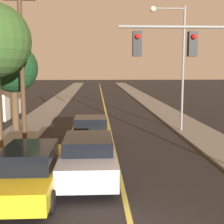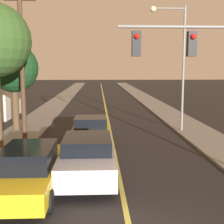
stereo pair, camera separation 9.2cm
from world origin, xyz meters
The scene contains 10 objects.
road_surface centered at (0.00, 36.00, 0.01)m, with size 8.20×80.00×0.01m.
sidewalk_left centered at (-5.35, 36.00, 0.06)m, with size 2.50×80.00×0.12m.
sidewalk_right centered at (5.35, 36.00, 0.06)m, with size 2.50×80.00×0.12m.
car_near_lane_front centered at (-1.15, 4.77, 0.80)m, with size 2.04×5.03×1.54m.
car_near_lane_second centered at (-1.15, 9.97, 0.73)m, with size 2.03×3.92×1.42m.
car_outer_lane_front centered at (-2.95, 3.42, 0.77)m, with size 1.87×5.06×1.53m.
traffic_signal_mast centered at (2.96, 5.17, 4.12)m, with size 4.63×0.42×5.58m.
streetlamp_right centered at (3.95, 12.60, 4.93)m, with size 2.17×0.36×7.50m.
utility_pole_left centered at (-4.70, 10.26, 4.23)m, with size 1.60×0.24×7.89m.
tree_left_far centered at (-5.98, 13.48, 3.91)m, with size 3.02×3.02×5.35m.
Camera 1 is at (-0.85, -6.32, 3.97)m, focal length 50.00 mm.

